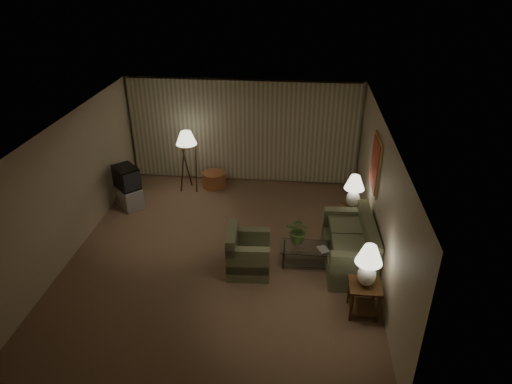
# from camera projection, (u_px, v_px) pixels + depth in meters

# --- Properties ---
(ground) EXTENTS (7.00, 7.00, 0.00)m
(ground) POSITION_uv_depth(u_px,v_px,m) (223.00, 252.00, 9.35)
(ground) COLOR brown
(ground) RESTS_ON ground
(room_shell) EXTENTS (6.04, 7.02, 2.72)m
(room_shell) POSITION_uv_depth(u_px,v_px,m) (233.00, 145.00, 9.85)
(room_shell) COLOR #C0B493
(room_shell) RESTS_ON ground
(sofa) EXTENTS (1.83, 1.02, 0.78)m
(sofa) POSITION_uv_depth(u_px,v_px,m) (349.00, 247.00, 8.82)
(sofa) COLOR #6E7350
(sofa) RESTS_ON ground
(armchair) EXTENTS (0.93, 0.89, 0.71)m
(armchair) POSITION_uv_depth(u_px,v_px,m) (249.00, 255.00, 8.67)
(armchair) COLOR #6E7350
(armchair) RESTS_ON ground
(side_table_near) EXTENTS (0.53, 0.53, 0.60)m
(side_table_near) POSITION_uv_depth(u_px,v_px,m) (364.00, 293.00, 7.61)
(side_table_near) COLOR #321C0D
(side_table_near) RESTS_ON ground
(side_table_far) EXTENTS (0.45, 0.38, 0.60)m
(side_table_far) POSITION_uv_depth(u_px,v_px,m) (351.00, 215.00, 9.90)
(side_table_far) COLOR #321C0D
(side_table_far) RESTS_ON ground
(table_lamp_near) EXTENTS (0.44, 0.44, 0.76)m
(table_lamp_near) POSITION_uv_depth(u_px,v_px,m) (368.00, 262.00, 7.31)
(table_lamp_near) COLOR white
(table_lamp_near) RESTS_ON side_table_near
(table_lamp_far) EXTENTS (0.43, 0.43, 0.74)m
(table_lamp_far) POSITION_uv_depth(u_px,v_px,m) (354.00, 189.00, 9.60)
(table_lamp_far) COLOR white
(table_lamp_far) RESTS_ON side_table_far
(coffee_table) EXTENTS (0.98, 0.53, 0.41)m
(coffee_table) POSITION_uv_depth(u_px,v_px,m) (306.00, 253.00, 8.86)
(coffee_table) COLOR silver
(coffee_table) RESTS_ON ground
(tv_cabinet) EXTENTS (1.15, 1.15, 0.50)m
(tv_cabinet) POSITION_uv_depth(u_px,v_px,m) (129.00, 197.00, 10.93)
(tv_cabinet) COLOR #ADADB0
(tv_cabinet) RESTS_ON ground
(crt_tv) EXTENTS (1.06, 1.06, 0.53)m
(crt_tv) POSITION_uv_depth(u_px,v_px,m) (126.00, 177.00, 10.69)
(crt_tv) COLOR black
(crt_tv) RESTS_ON tv_cabinet
(floor_lamp) EXTENTS (0.51, 0.51, 1.58)m
(floor_lamp) POSITION_uv_depth(u_px,v_px,m) (188.00, 160.00, 11.41)
(floor_lamp) COLOR #321C0D
(floor_lamp) RESTS_ON ground
(ottoman) EXTENTS (0.62, 0.62, 0.40)m
(ottoman) POSITION_uv_depth(u_px,v_px,m) (214.00, 179.00, 11.86)
(ottoman) COLOR #B2693C
(ottoman) RESTS_ON ground
(vase) EXTENTS (0.15, 0.15, 0.14)m
(vase) POSITION_uv_depth(u_px,v_px,m) (298.00, 243.00, 8.77)
(vase) COLOR silver
(vase) RESTS_ON coffee_table
(flowers) EXTENTS (0.53, 0.48, 0.53)m
(flowers) POSITION_uv_depth(u_px,v_px,m) (299.00, 229.00, 8.61)
(flowers) COLOR #557D37
(flowers) RESTS_ON vase
(book) EXTENTS (0.26, 0.30, 0.02)m
(book) POSITION_uv_depth(u_px,v_px,m) (319.00, 250.00, 8.68)
(book) COLOR olive
(book) RESTS_ON coffee_table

